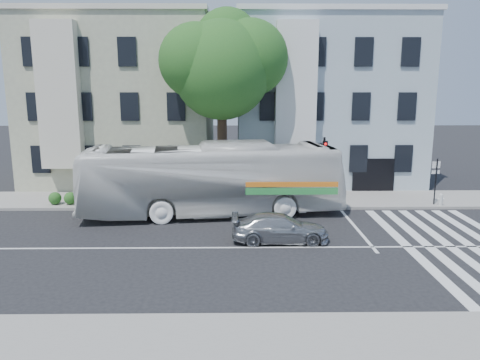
{
  "coord_description": "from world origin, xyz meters",
  "views": [
    {
      "loc": [
        0.68,
        -18.6,
        6.69
      ],
      "look_at": [
        0.96,
        2.43,
        2.4
      ],
      "focal_mm": 35.0,
      "sensor_mm": 36.0,
      "label": 1
    }
  ],
  "objects_px": {
    "bus": "(212,179)",
    "traffic_signal": "(324,163)",
    "fire_hydrant": "(441,199)",
    "sedan": "(280,228)"
  },
  "relations": [
    {
      "from": "bus",
      "to": "traffic_signal",
      "type": "bearing_deg",
      "value": -87.06
    },
    {
      "from": "traffic_signal",
      "to": "fire_hydrant",
      "type": "bearing_deg",
      "value": 4.35
    },
    {
      "from": "bus",
      "to": "fire_hydrant",
      "type": "distance_m",
      "value": 12.68
    },
    {
      "from": "bus",
      "to": "fire_hydrant",
      "type": "bearing_deg",
      "value": -92.35
    },
    {
      "from": "bus",
      "to": "traffic_signal",
      "type": "height_order",
      "value": "traffic_signal"
    },
    {
      "from": "sedan",
      "to": "traffic_signal",
      "type": "height_order",
      "value": "traffic_signal"
    },
    {
      "from": "traffic_signal",
      "to": "fire_hydrant",
      "type": "xyz_separation_m",
      "value": [
        6.53,
        0.01,
        -2.04
      ]
    },
    {
      "from": "fire_hydrant",
      "to": "traffic_signal",
      "type": "bearing_deg",
      "value": -179.95
    },
    {
      "from": "traffic_signal",
      "to": "fire_hydrant",
      "type": "height_order",
      "value": "traffic_signal"
    },
    {
      "from": "bus",
      "to": "sedan",
      "type": "distance_m",
      "value": 5.56
    }
  ]
}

